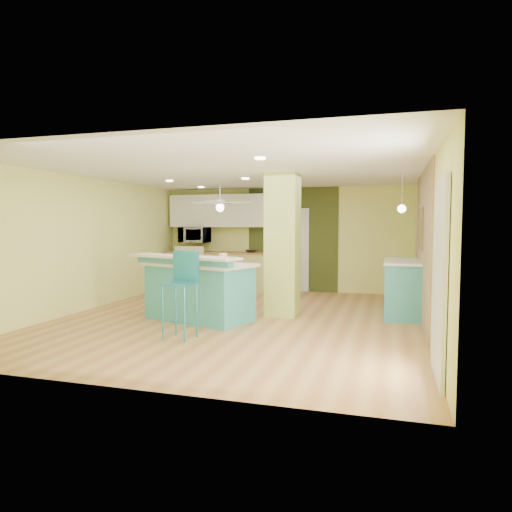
# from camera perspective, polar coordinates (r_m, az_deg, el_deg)

# --- Properties ---
(floor) EXTENTS (6.00, 7.00, 0.01)m
(floor) POSITION_cam_1_polar(r_m,az_deg,el_deg) (7.92, -2.13, -7.84)
(floor) COLOR #A86D3A
(floor) RESTS_ON ground
(ceiling) EXTENTS (6.00, 7.00, 0.01)m
(ceiling) POSITION_cam_1_polar(r_m,az_deg,el_deg) (7.81, -2.18, 10.50)
(ceiling) COLOR white
(ceiling) RESTS_ON wall_back
(wall_back) EXTENTS (6.00, 0.01, 2.50)m
(wall_back) POSITION_cam_1_polar(r_m,az_deg,el_deg) (11.14, 3.58, 2.08)
(wall_back) COLOR #E6E87C
(wall_back) RESTS_ON floor
(wall_front) EXTENTS (6.00, 0.01, 2.50)m
(wall_front) POSITION_cam_1_polar(r_m,az_deg,el_deg) (4.59, -16.21, -0.80)
(wall_front) COLOR #E6E87C
(wall_front) RESTS_ON floor
(wall_left) EXTENTS (0.01, 7.00, 2.50)m
(wall_left) POSITION_cam_1_polar(r_m,az_deg,el_deg) (9.17, -20.26, 1.44)
(wall_left) COLOR #E6E87C
(wall_left) RESTS_ON floor
(wall_right) EXTENTS (0.01, 7.00, 2.50)m
(wall_right) POSITION_cam_1_polar(r_m,az_deg,el_deg) (7.38, 20.55, 0.87)
(wall_right) COLOR #E6E87C
(wall_right) RESTS_ON floor
(wood_panel) EXTENTS (0.02, 3.40, 2.50)m
(wood_panel) POSITION_cam_1_polar(r_m,az_deg,el_deg) (7.98, 20.11, 1.09)
(wood_panel) COLOR #896D4E
(wood_panel) RESTS_ON floor
(olive_accent) EXTENTS (2.20, 0.02, 2.50)m
(olive_accent) POSITION_cam_1_polar(r_m,az_deg,el_deg) (11.08, 4.57, 2.07)
(olive_accent) COLOR #3D461C
(olive_accent) RESTS_ON floor
(interior_door) EXTENTS (0.82, 0.05, 2.00)m
(interior_door) POSITION_cam_1_polar(r_m,az_deg,el_deg) (11.07, 4.53, 0.77)
(interior_door) COLOR white
(interior_door) RESTS_ON floor
(french_door) EXTENTS (0.04, 1.08, 2.10)m
(french_door) POSITION_cam_1_polar(r_m,az_deg,el_deg) (5.11, 21.96, -2.70)
(french_door) COLOR silver
(french_door) RESTS_ON floor
(column) EXTENTS (0.55, 0.55, 2.50)m
(column) POSITION_cam_1_polar(r_m,az_deg,el_deg) (8.07, 3.36, 1.36)
(column) COLOR #ACBF58
(column) RESTS_ON floor
(kitchen_run) EXTENTS (3.25, 0.63, 0.94)m
(kitchen_run) POSITION_cam_1_polar(r_m,az_deg,el_deg) (11.26, -3.25, -1.86)
(kitchen_run) COLOR #CFC26C
(kitchen_run) RESTS_ON floor
(stove) EXTENTS (0.76, 0.66, 1.08)m
(stove) POSITION_cam_1_polar(r_m,az_deg,el_deg) (11.61, -7.69, -1.78)
(stove) COLOR silver
(stove) RESTS_ON floor
(upper_cabinets) EXTENTS (3.20, 0.34, 0.80)m
(upper_cabinets) POSITION_cam_1_polar(r_m,az_deg,el_deg) (11.32, -3.07, 5.66)
(upper_cabinets) COLOR white
(upper_cabinets) RESTS_ON wall_back
(microwave) EXTENTS (0.70, 0.48, 0.39)m
(microwave) POSITION_cam_1_polar(r_m,az_deg,el_deg) (11.56, -7.71, 2.62)
(microwave) COLOR white
(microwave) RESTS_ON wall_back
(ceiling_fan) EXTENTS (1.41, 1.41, 0.61)m
(ceiling_fan) POSITION_cam_1_polar(r_m,az_deg,el_deg) (10.02, -4.52, 6.60)
(ceiling_fan) COLOR silver
(ceiling_fan) RESTS_ON ceiling
(pendant_lamp) EXTENTS (0.14, 0.14, 0.69)m
(pendant_lamp) POSITION_cam_1_polar(r_m,az_deg,el_deg) (8.11, 17.76, 5.67)
(pendant_lamp) COLOR white
(pendant_lamp) RESTS_ON ceiling
(wall_decor) EXTENTS (0.03, 0.90, 0.70)m
(wall_decor) POSITION_cam_1_polar(r_m,az_deg,el_deg) (8.17, 19.91, 3.26)
(wall_decor) COLOR brown
(wall_decor) RESTS_ON wood_panel
(peninsula) EXTENTS (2.20, 1.64, 1.12)m
(peninsula) POSITION_cam_1_polar(r_m,az_deg,el_deg) (7.78, -7.17, -4.20)
(peninsula) COLOR teal
(peninsula) RESTS_ON floor
(bar_stool) EXTENTS (0.44, 0.44, 1.24)m
(bar_stool) POSITION_cam_1_polar(r_m,az_deg,el_deg) (6.56, -9.18, -2.99)
(bar_stool) COLOR teal
(bar_stool) RESTS_ON floor
(side_counter) EXTENTS (0.65, 1.53, 0.98)m
(side_counter) POSITION_cam_1_polar(r_m,az_deg,el_deg) (8.53, 17.84, -3.79)
(side_counter) COLOR teal
(side_counter) RESTS_ON floor
(fruit_bowl) EXTENTS (0.34, 0.34, 0.06)m
(fruit_bowl) POSITION_cam_1_polar(r_m,az_deg,el_deg) (10.99, -0.63, 0.62)
(fruit_bowl) COLOR #332214
(fruit_bowl) RESTS_ON kitchen_run
(canister) EXTENTS (0.14, 0.14, 0.17)m
(canister) POSITION_cam_1_polar(r_m,az_deg,el_deg) (7.65, -4.13, -0.29)
(canister) COLOR yellow
(canister) RESTS_ON peninsula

